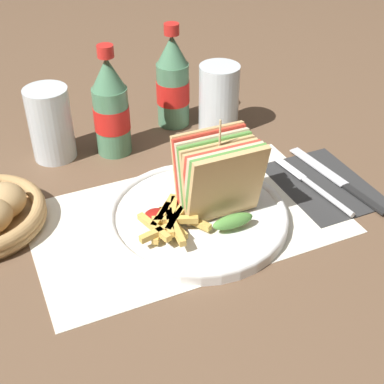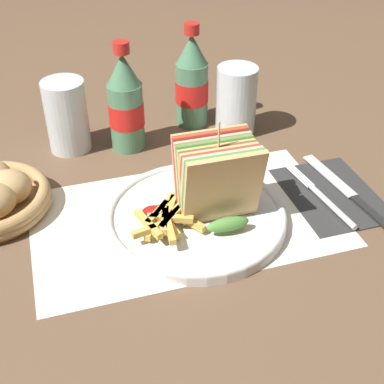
% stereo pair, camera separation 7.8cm
% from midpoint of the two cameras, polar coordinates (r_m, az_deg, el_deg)
% --- Properties ---
extents(ground_plane, '(4.00, 4.00, 0.00)m').
position_cam_midpoint_polar(ground_plane, '(0.80, 2.04, -2.72)').
color(ground_plane, brown).
extents(placemat, '(0.45, 0.27, 0.00)m').
position_cam_midpoint_polar(placemat, '(0.79, 2.08, -2.91)').
color(placemat, silver).
rests_on(placemat, ground_plane).
extents(plate_main, '(0.27, 0.27, 0.02)m').
position_cam_midpoint_polar(plate_main, '(0.78, 3.28, -2.69)').
color(plate_main, white).
rests_on(plate_main, ground_plane).
extents(club_sandwich, '(0.11, 0.10, 0.15)m').
position_cam_midpoint_polar(club_sandwich, '(0.75, 5.73, 1.15)').
color(club_sandwich, tan).
rests_on(club_sandwich, plate_main).
extents(fries_pile, '(0.11, 0.11, 0.02)m').
position_cam_midpoint_polar(fries_pile, '(0.75, 0.13, -2.95)').
color(fries_pile, gold).
rests_on(fries_pile, plate_main).
extents(ketchup_blob, '(0.03, 0.03, 0.01)m').
position_cam_midpoint_polar(ketchup_blob, '(0.76, -1.27, -2.28)').
color(ketchup_blob, maroon).
rests_on(ketchup_blob, plate_main).
extents(napkin, '(0.14, 0.18, 0.00)m').
position_cam_midpoint_polar(napkin, '(0.88, 17.12, -0.28)').
color(napkin, '#2D2D2D').
rests_on(napkin, ground_plane).
extents(fork, '(0.03, 0.18, 0.01)m').
position_cam_midpoint_polar(fork, '(0.85, 16.58, -0.86)').
color(fork, silver).
rests_on(fork, napkin).
extents(knife, '(0.04, 0.21, 0.00)m').
position_cam_midpoint_polar(knife, '(0.89, 18.57, 0.10)').
color(knife, black).
rests_on(knife, napkin).
extents(coke_bottle_near, '(0.06, 0.06, 0.19)m').
position_cam_midpoint_polar(coke_bottle_near, '(0.93, -4.68, 9.23)').
color(coke_bottle_near, '#4C7F5B').
rests_on(coke_bottle_near, ground_plane).
extents(coke_bottle_far, '(0.06, 0.06, 0.19)m').
position_cam_midpoint_polar(coke_bottle_far, '(1.00, 2.24, 11.53)').
color(coke_bottle_far, '#4C7F5B').
rests_on(coke_bottle_far, ground_plane).
extents(glass_near, '(0.07, 0.07, 0.13)m').
position_cam_midpoint_polar(glass_near, '(0.99, 6.99, 9.15)').
color(glass_near, silver).
rests_on(glass_near, ground_plane).
extents(glass_far, '(0.07, 0.07, 0.13)m').
position_cam_midpoint_polar(glass_far, '(0.95, -10.87, 7.48)').
color(glass_far, silver).
rests_on(glass_far, ground_plane).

